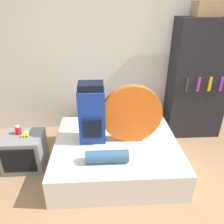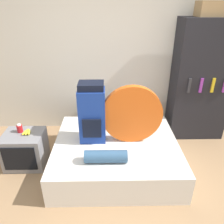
# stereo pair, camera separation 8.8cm
# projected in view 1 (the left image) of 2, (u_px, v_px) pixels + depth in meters

# --- Properties ---
(ground_plane) EXTENTS (16.00, 16.00, 0.00)m
(ground_plane) POSITION_uv_depth(u_px,v_px,m) (124.00, 217.00, 2.37)
(ground_plane) COLOR #997551
(wall_back) EXTENTS (8.00, 0.05, 2.60)m
(wall_back) POSITION_uv_depth(u_px,v_px,m) (113.00, 56.00, 3.56)
(wall_back) COLOR silver
(wall_back) RESTS_ON ground_plane
(bed) EXTENTS (1.66, 1.46, 0.39)m
(bed) POSITION_uv_depth(u_px,v_px,m) (116.00, 153.00, 3.05)
(bed) COLOR silver
(bed) RESTS_ON ground_plane
(backpack) EXTENTS (0.34, 0.29, 0.81)m
(backpack) POSITION_uv_depth(u_px,v_px,m) (92.00, 114.00, 2.83)
(backpack) COLOR navy
(backpack) RESTS_ON bed
(tent_bag) EXTENTS (0.79, 0.09, 0.79)m
(tent_bag) POSITION_uv_depth(u_px,v_px,m) (132.00, 114.00, 2.82)
(tent_bag) COLOR #E05B19
(tent_bag) RESTS_ON bed
(sleeping_roll) EXTENTS (0.51, 0.15, 0.15)m
(sleeping_roll) POSITION_uv_depth(u_px,v_px,m) (107.00, 157.00, 2.56)
(sleeping_roll) COLOR #33567A
(sleeping_roll) RESTS_ON bed
(television) EXTENTS (0.54, 0.46, 0.49)m
(television) POSITION_uv_depth(u_px,v_px,m) (24.00, 151.00, 3.01)
(television) COLOR gray
(television) RESTS_ON ground_plane
(canister) EXTENTS (0.08, 0.08, 0.12)m
(canister) POSITION_uv_depth(u_px,v_px,m) (18.00, 130.00, 2.94)
(canister) COLOR #B2191E
(canister) RESTS_ON television
(banana_bunch) EXTENTS (0.13, 0.16, 0.04)m
(banana_bunch) POSITION_uv_depth(u_px,v_px,m) (26.00, 134.00, 2.93)
(banana_bunch) COLOR yellow
(banana_bunch) RESTS_ON television
(bookshelf) EXTENTS (0.89, 0.45, 1.90)m
(bookshelf) POSITION_uv_depth(u_px,v_px,m) (198.00, 81.00, 3.51)
(bookshelf) COLOR black
(bookshelf) RESTS_ON ground_plane
(cardboard_box) EXTENTS (0.36, 0.28, 0.20)m
(cardboard_box) POSITION_uv_depth(u_px,v_px,m) (207.00, 9.00, 3.04)
(cardboard_box) COLOR #A88456
(cardboard_box) RESTS_ON bookshelf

